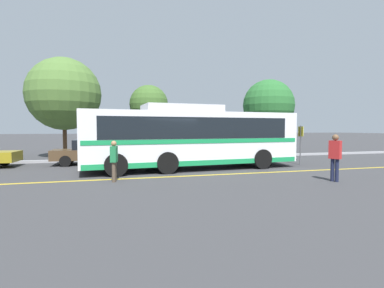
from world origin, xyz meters
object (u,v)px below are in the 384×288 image
at_px(tree_1, 149,105).
at_px(pedestrian_1, 114,159).
at_px(bus_stop_sign, 301,140).
at_px(pedestrian_0, 335,154).
at_px(parked_car_1, 92,152).
at_px(transit_bus, 192,137).
at_px(tree_2, 269,105).
at_px(tree_0, 64,94).

bearing_deg(tree_1, pedestrian_1, -104.52).
bearing_deg(bus_stop_sign, pedestrian_1, -79.25).
relative_size(pedestrian_0, pedestrian_1, 1.15).
bearing_deg(tree_1, parked_car_1, -130.12).
xyz_separation_m(transit_bus, parked_car_1, (-4.97, 3.39, -0.94)).
bearing_deg(pedestrian_1, parked_car_1, -157.23).
bearing_deg(pedestrian_1, bus_stop_sign, 117.64).
height_order(bus_stop_sign, tree_1, tree_1).
relative_size(pedestrian_0, tree_2, 0.30).
bearing_deg(tree_2, parked_car_1, -161.48).
bearing_deg(transit_bus, tree_1, -176.24).
height_order(transit_bus, pedestrian_1, transit_bus).
relative_size(parked_car_1, bus_stop_sign, 1.99).
xyz_separation_m(bus_stop_sign, tree_2, (2.64, 8.13, 2.61)).
relative_size(bus_stop_sign, tree_0, 0.32).
relative_size(bus_stop_sign, tree_2, 0.36).
xyz_separation_m(parked_car_1, tree_1, (3.87, 4.59, 3.14)).
bearing_deg(pedestrian_0, tree_0, 15.70).
height_order(bus_stop_sign, tree_2, tree_2).
distance_m(transit_bus, pedestrian_0, 6.67).
height_order(tree_0, tree_1, tree_0).
xyz_separation_m(parked_car_1, bus_stop_sign, (11.34, -3.44, 0.70)).
distance_m(pedestrian_1, tree_0, 11.92).
xyz_separation_m(tree_1, tree_2, (10.12, 0.09, 0.17)).
relative_size(tree_0, tree_2, 1.13).
relative_size(parked_car_1, tree_1, 0.83).
relative_size(tree_1, tree_2, 0.86).
distance_m(tree_1, tree_2, 10.12).
distance_m(pedestrian_0, tree_2, 14.23).
distance_m(transit_bus, tree_0, 11.13).
distance_m(transit_bus, bus_stop_sign, 6.38).
bearing_deg(tree_2, bus_stop_sign, -108.02).
relative_size(pedestrian_1, bus_stop_sign, 0.71).
height_order(parked_car_1, tree_0, tree_0).
height_order(pedestrian_0, tree_2, tree_2).
xyz_separation_m(pedestrian_0, bus_stop_sign, (2.03, 4.98, 0.35)).
height_order(transit_bus, tree_0, tree_0).
xyz_separation_m(tree_0, tree_1, (5.93, -0.18, -0.62)).
bearing_deg(tree_0, parked_car_1, -66.69).
relative_size(transit_bus, tree_0, 1.61).
distance_m(pedestrian_1, bus_stop_sign, 10.63).
height_order(parked_car_1, pedestrian_0, pedestrian_0).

